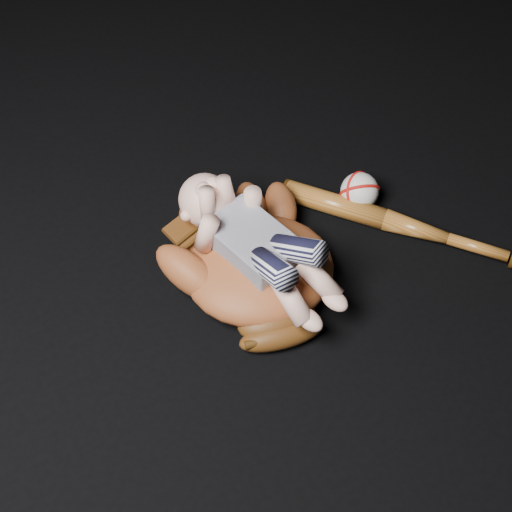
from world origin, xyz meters
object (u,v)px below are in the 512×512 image
newborn_baby (263,245)px  baseball (360,191)px  baseball_glove (259,264)px  baseball_bat (398,223)px

newborn_baby → baseball: newborn_baby is taller
baseball → baseball_glove: bearing=-167.3°
baseball_bat → baseball_glove: bearing=173.4°
newborn_baby → baseball_bat: 0.34m
baseball_glove → newborn_baby: newborn_baby is taller
baseball_bat → baseball: (-0.02, 0.11, 0.02)m
baseball_bat → baseball: baseball is taller
baseball_glove → newborn_baby: 0.07m
baseball_glove → baseball_bat: (0.32, -0.04, -0.04)m
baseball_glove → baseball: bearing=28.7°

